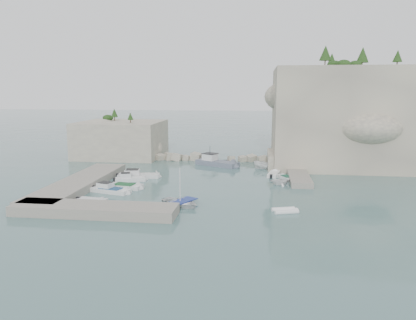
# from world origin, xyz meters

# --- Properties ---
(ground) EXTENTS (400.00, 400.00, 0.00)m
(ground) POSITION_xyz_m (0.00, 0.00, 0.00)
(ground) COLOR slate
(ground) RESTS_ON ground
(cliff_east) EXTENTS (26.00, 22.00, 17.00)m
(cliff_east) POSITION_xyz_m (23.00, 23.00, 8.50)
(cliff_east) COLOR beige
(cliff_east) RESTS_ON ground
(cliff_terrace) EXTENTS (8.00, 10.00, 2.50)m
(cliff_terrace) POSITION_xyz_m (13.00, 18.00, 1.25)
(cliff_terrace) COLOR beige
(cliff_terrace) RESTS_ON ground
(outcrop_west) EXTENTS (16.00, 14.00, 7.00)m
(outcrop_west) POSITION_xyz_m (-20.00, 25.00, 3.50)
(outcrop_west) COLOR beige
(outcrop_west) RESTS_ON ground
(quay_west) EXTENTS (5.00, 24.00, 1.10)m
(quay_west) POSITION_xyz_m (-17.00, -1.00, 0.55)
(quay_west) COLOR #9E9689
(quay_west) RESTS_ON ground
(quay_south) EXTENTS (18.00, 4.00, 1.10)m
(quay_south) POSITION_xyz_m (-10.00, -12.50, 0.55)
(quay_south) COLOR #9E9689
(quay_south) RESTS_ON ground
(ledge_east) EXTENTS (3.00, 16.00, 0.80)m
(ledge_east) POSITION_xyz_m (13.50, 10.00, 0.40)
(ledge_east) COLOR #9E9689
(ledge_east) RESTS_ON ground
(breakwater) EXTENTS (28.00, 3.00, 1.40)m
(breakwater) POSITION_xyz_m (-1.00, 22.00, 0.70)
(breakwater) COLOR beige
(breakwater) RESTS_ON ground
(motorboat_a) EXTENTS (7.10, 3.08, 1.40)m
(motorboat_a) POSITION_xyz_m (-10.76, 6.14, 0.00)
(motorboat_a) COLOR silver
(motorboat_a) RESTS_ON ground
(motorboat_b) EXTENTS (5.05, 3.20, 1.40)m
(motorboat_b) POSITION_xyz_m (-11.26, 3.56, 0.00)
(motorboat_b) COLOR white
(motorboat_b) RESTS_ON ground
(motorboat_c) EXTENTS (5.69, 2.80, 0.70)m
(motorboat_c) POSITION_xyz_m (-10.69, -0.71, 0.00)
(motorboat_c) COLOR silver
(motorboat_c) RESTS_ON ground
(motorboat_d) EXTENTS (6.24, 3.37, 1.40)m
(motorboat_d) POSITION_xyz_m (-11.72, -3.18, 0.00)
(motorboat_d) COLOR white
(motorboat_d) RESTS_ON ground
(motorboat_e) EXTENTS (4.10, 2.14, 0.70)m
(motorboat_e) POSITION_xyz_m (-12.08, -8.39, 0.00)
(motorboat_e) COLOR silver
(motorboat_e) RESTS_ON ground
(rowboat) EXTENTS (6.12, 5.62, 1.03)m
(rowboat) POSITION_xyz_m (-1.45, -7.98, 0.00)
(rowboat) COLOR white
(rowboat) RESTS_ON ground
(inflatable_dinghy) EXTENTS (3.23, 2.25, 0.44)m
(inflatable_dinghy) POSITION_xyz_m (10.52, -8.98, 0.00)
(inflatable_dinghy) COLOR white
(inflatable_dinghy) RESTS_ON ground
(tender_east_a) EXTENTS (3.37, 3.04, 1.56)m
(tender_east_a) POSITION_xyz_m (10.56, 4.18, 0.00)
(tender_east_a) COLOR white
(tender_east_a) RESTS_ON ground
(tender_east_b) EXTENTS (2.85, 3.96, 0.70)m
(tender_east_b) POSITION_xyz_m (11.67, 7.39, 0.00)
(tender_east_b) COLOR white
(tender_east_b) RESTS_ON ground
(tender_east_c) EXTENTS (2.25, 4.51, 0.70)m
(tender_east_c) POSITION_xyz_m (9.82, 9.99, 0.00)
(tender_east_c) COLOR white
(tender_east_c) RESTS_ON ground
(tender_east_d) EXTENTS (4.45, 2.39, 1.63)m
(tender_east_d) POSITION_xyz_m (8.69, 15.45, 0.00)
(tender_east_d) COLOR white
(tender_east_d) RESTS_ON ground
(work_boat) EXTENTS (8.85, 6.34, 2.20)m
(work_boat) POSITION_xyz_m (0.16, 17.42, 0.00)
(work_boat) COLOR slate
(work_boat) RESTS_ON ground
(rowboat_mast) EXTENTS (0.10, 0.10, 4.20)m
(rowboat_mast) POSITION_xyz_m (-1.45, -7.98, 2.62)
(rowboat_mast) COLOR white
(rowboat_mast) RESTS_ON rowboat
(vegetation) EXTENTS (53.48, 13.88, 13.40)m
(vegetation) POSITION_xyz_m (17.83, 24.40, 17.93)
(vegetation) COLOR #1E4219
(vegetation) RESTS_ON ground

